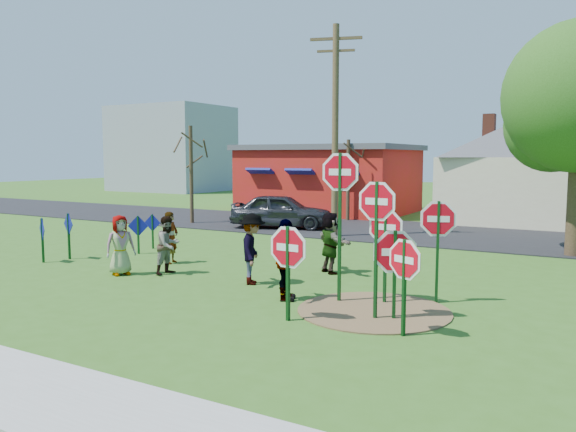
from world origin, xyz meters
name	(u,v)px	position (x,y,z in m)	size (l,w,h in m)	color
ground	(226,279)	(0.00, 0.00, 0.00)	(120.00, 120.00, 0.00)	#325C1A
road	(380,230)	(0.00, 11.50, 0.02)	(120.00, 7.50, 0.04)	black
dirt_patch	(374,311)	(4.50, -1.00, 0.01)	(3.20, 3.20, 0.03)	brown
red_building	(330,178)	(-5.50, 17.99, 1.97)	(9.40, 7.69, 3.90)	#A51F10
cream_house	(534,163)	(5.50, 18.00, 2.92)	(9.40, 9.40, 6.50)	beige
distant_building	(172,149)	(-28.00, 30.00, 4.00)	(10.00, 8.00, 8.00)	#8C939E
stop_sign_a	(288,254)	(3.26, -2.45, 1.33)	(1.13, 0.10, 2.02)	#103E16
stop_sign_b	(340,188)	(3.54, -0.63, 2.53)	(1.15, 0.11, 3.46)	#103E16
stop_sign_c	(377,218)	(4.72, -1.51, 2.03)	(1.06, 0.08, 2.88)	#103E16
stop_sign_d	(438,226)	(5.45, 0.34, 1.70)	(1.01, 0.40, 2.41)	#103E16
stop_sign_e	(395,257)	(5.05, -1.35, 1.25)	(1.06, 0.55, 1.94)	#103E16
stop_sign_f	(405,265)	(5.54, -2.26, 1.30)	(0.93, 0.42, 1.90)	#103E16
stop_sign_g	(386,235)	(4.46, -0.26, 1.52)	(1.07, 0.07, 2.23)	#103E16
blue_diamond_a	(42,235)	(-6.28, -0.82, 0.85)	(0.65, 0.34, 1.38)	#103E16
blue_diamond_b	(69,230)	(-6.06, -0.02, 0.91)	(0.67, 0.25, 1.47)	#103E16
blue_diamond_c	(138,230)	(-4.85, 1.76, 0.79)	(0.64, 0.32, 1.28)	#103E16
blue_diamond_d	(153,227)	(-5.20, 2.81, 0.76)	(0.61, 0.17, 1.23)	#103E16
person_a	(120,245)	(-2.86, -0.94, 0.82)	(0.80, 0.52, 1.64)	#3C4581
person_b	(171,238)	(-2.78, 1.03, 0.78)	(0.57, 0.38, 1.57)	#297464
person_c	(168,245)	(-1.79, -0.22, 0.80)	(0.78, 0.61, 1.60)	brown
person_d	(252,249)	(0.90, -0.11, 0.90)	(1.16, 0.67, 1.80)	#2F2E33
person_e	(285,260)	(2.43, -1.11, 0.92)	(1.08, 0.45, 1.84)	#412955
person_f	(330,243)	(2.03, 2.10, 0.85)	(1.58, 0.50, 1.70)	#1F5829
suv	(281,211)	(-4.04, 9.84, 0.81)	(1.82, 4.52, 1.54)	#2B2B2F
utility_pole	(335,127)	(-0.88, 8.66, 4.41)	(1.98, 0.73, 8.37)	#4C3823
bare_tree_west	(191,161)	(-8.82, 9.40, 3.04)	(1.80, 1.80, 4.70)	#382819
bare_tree_east	(348,168)	(-2.70, 14.19, 2.65)	(1.80, 1.80, 4.09)	#382819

